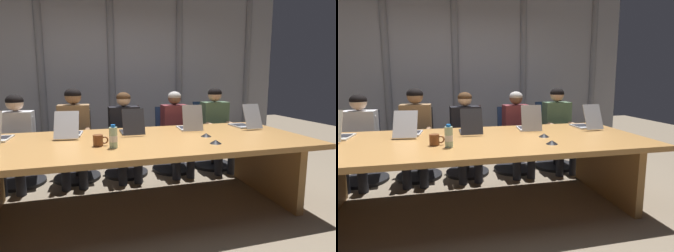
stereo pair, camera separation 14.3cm
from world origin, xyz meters
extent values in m
plane|color=#7F705B|center=(0.00, 0.00, 0.00)|extent=(12.43, 12.43, 0.00)
cube|color=#B77F42|center=(0.00, 0.00, 0.70)|extent=(3.39, 1.42, 0.05)
cube|color=black|center=(0.00, 0.00, 0.64)|extent=(2.88, 0.10, 0.06)
cube|color=olive|center=(1.44, 0.00, 0.34)|extent=(0.08, 1.21, 0.68)
cube|color=#9999A0|center=(0.00, 2.40, 1.44)|extent=(6.22, 0.10, 2.88)
cylinder|color=gray|center=(-1.17, 2.34, 1.44)|extent=(0.12, 0.12, 2.82)
cylinder|color=gray|center=(-0.04, 2.34, 1.44)|extent=(0.12, 0.12, 2.82)
cylinder|color=gray|center=(1.18, 2.34, 1.44)|extent=(0.12, 0.12, 2.82)
cylinder|color=gray|center=(2.58, 2.34, 1.44)|extent=(0.12, 0.12, 2.82)
cube|color=beige|center=(-1.36, 0.37, 0.74)|extent=(0.24, 0.34, 0.02)
cube|color=black|center=(-1.35, 0.40, 0.75)|extent=(0.19, 0.19, 0.00)
cube|color=#BCBCC1|center=(-0.68, 0.43, 0.74)|extent=(0.26, 0.33, 0.02)
cube|color=black|center=(-0.68, 0.45, 0.75)|extent=(0.21, 0.19, 0.00)
cube|color=#BCBCC1|center=(-0.71, 0.21, 0.87)|extent=(0.25, 0.17, 0.26)
cube|color=black|center=(-0.70, 0.21, 0.88)|extent=(0.22, 0.15, 0.23)
cube|color=#2D2D33|center=(-0.04, 0.38, 0.74)|extent=(0.23, 0.30, 0.02)
cube|color=black|center=(-0.04, 0.40, 0.75)|extent=(0.20, 0.16, 0.00)
cube|color=#2D2D33|center=(-0.04, 0.18, 0.88)|extent=(0.23, 0.10, 0.27)
cube|color=black|center=(-0.04, 0.19, 0.88)|extent=(0.21, 0.09, 0.24)
cube|color=#BCBCC1|center=(0.65, 0.42, 0.74)|extent=(0.26, 0.33, 0.02)
cube|color=black|center=(0.66, 0.45, 0.75)|extent=(0.21, 0.19, 0.00)
cube|color=#BCBCC1|center=(0.63, 0.23, 0.89)|extent=(0.24, 0.11, 0.29)
cube|color=black|center=(0.64, 0.23, 0.89)|extent=(0.21, 0.10, 0.26)
cube|color=#A8ADB7|center=(1.36, 0.40, 0.74)|extent=(0.22, 0.33, 0.02)
cube|color=black|center=(1.36, 0.43, 0.75)|extent=(0.19, 0.18, 0.00)
cube|color=#A8ADB7|center=(1.37, 0.18, 0.89)|extent=(0.22, 0.14, 0.28)
cube|color=black|center=(1.37, 0.18, 0.89)|extent=(0.19, 0.12, 0.25)
cube|color=#2D2D38|center=(-1.34, 1.12, 0.42)|extent=(0.53, 0.53, 0.08)
cube|color=#2D2D38|center=(-1.36, 1.34, 0.69)|extent=(0.44, 0.16, 0.45)
cylinder|color=#262628|center=(-1.34, 1.12, 0.21)|extent=(0.05, 0.05, 0.34)
cylinder|color=black|center=(-1.34, 1.12, 0.02)|extent=(0.60, 0.60, 0.04)
cube|color=black|center=(-0.65, 1.12, 0.42)|extent=(0.51, 0.51, 0.08)
cube|color=black|center=(-0.67, 1.34, 0.69)|extent=(0.44, 0.14, 0.47)
cylinder|color=#262628|center=(-0.65, 1.12, 0.21)|extent=(0.05, 0.05, 0.34)
cylinder|color=black|center=(-0.65, 1.12, 0.02)|extent=(0.60, 0.60, 0.04)
cube|color=#511E19|center=(0.00, 1.12, 0.42)|extent=(0.51, 0.51, 0.08)
cube|color=#511E19|center=(0.01, 1.34, 0.70)|extent=(0.44, 0.14, 0.48)
cylinder|color=#262628|center=(0.00, 1.12, 0.21)|extent=(0.05, 0.05, 0.34)
cylinder|color=black|center=(0.00, 1.12, 0.02)|extent=(0.60, 0.60, 0.04)
cube|color=navy|center=(0.68, 1.12, 0.42)|extent=(0.52, 0.52, 0.08)
cube|color=navy|center=(0.70, 1.34, 0.68)|extent=(0.44, 0.15, 0.45)
cylinder|color=#262628|center=(0.68, 1.12, 0.21)|extent=(0.05, 0.05, 0.34)
cylinder|color=black|center=(0.68, 1.12, 0.02)|extent=(0.60, 0.60, 0.04)
cube|color=navy|center=(1.32, 1.12, 0.42)|extent=(0.52, 0.52, 0.08)
cube|color=navy|center=(1.30, 1.34, 0.72)|extent=(0.44, 0.16, 0.51)
cylinder|color=#262628|center=(1.32, 1.12, 0.21)|extent=(0.05, 0.05, 0.34)
cylinder|color=black|center=(1.32, 1.12, 0.02)|extent=(0.60, 0.60, 0.04)
cube|color=silver|center=(-1.33, 1.10, 0.70)|extent=(0.41, 0.25, 0.47)
sphere|color=beige|center=(-1.33, 1.10, 1.03)|extent=(0.20, 0.20, 0.20)
ellipsoid|color=black|center=(-1.33, 1.10, 1.06)|extent=(0.20, 0.20, 0.15)
cylinder|color=silver|center=(-1.17, 1.09, 0.74)|extent=(0.08, 0.14, 0.27)
cylinder|color=beige|center=(-1.19, 0.88, 0.62)|extent=(0.09, 0.30, 0.06)
cylinder|color=silver|center=(-1.50, 1.11, 0.74)|extent=(0.08, 0.14, 0.27)
cylinder|color=beige|center=(-1.52, 0.90, 0.62)|extent=(0.09, 0.30, 0.06)
cylinder|color=#262833|center=(-1.25, 0.89, 0.43)|extent=(0.16, 0.41, 0.13)
cylinder|color=#262833|center=(-1.26, 0.71, 0.22)|extent=(0.11, 0.11, 0.44)
cylinder|color=#262833|center=(-1.45, 0.91, 0.43)|extent=(0.16, 0.41, 0.13)
cylinder|color=#262833|center=(-1.46, 0.73, 0.22)|extent=(0.11, 0.11, 0.44)
cube|color=olive|center=(-0.66, 1.10, 0.73)|extent=(0.40, 0.24, 0.53)
sphere|color=#8C6647|center=(-0.66, 1.10, 1.10)|extent=(0.21, 0.21, 0.21)
ellipsoid|color=black|center=(-0.66, 1.10, 1.13)|extent=(0.21, 0.21, 0.15)
cylinder|color=olive|center=(-0.49, 1.09, 0.80)|extent=(0.08, 0.14, 0.27)
cylinder|color=#8C6647|center=(-0.50, 0.88, 0.69)|extent=(0.08, 0.30, 0.06)
cylinder|color=olive|center=(-0.82, 1.11, 0.80)|extent=(0.08, 0.14, 0.27)
cylinder|color=#8C6647|center=(-0.83, 0.90, 0.69)|extent=(0.08, 0.30, 0.06)
cylinder|color=#262833|center=(-0.57, 0.90, 0.43)|extent=(0.15, 0.41, 0.13)
cylinder|color=#262833|center=(-0.58, 0.72, 0.22)|extent=(0.11, 0.11, 0.44)
cylinder|color=#262833|center=(-0.77, 0.91, 0.43)|extent=(0.15, 0.41, 0.13)
cylinder|color=#262833|center=(-0.78, 0.73, 0.22)|extent=(0.11, 0.11, 0.44)
cube|color=black|center=(-0.02, 1.10, 0.71)|extent=(0.41, 0.24, 0.49)
sphere|color=beige|center=(-0.02, 1.10, 1.05)|extent=(0.19, 0.19, 0.19)
ellipsoid|color=#472D19|center=(-0.02, 1.10, 1.07)|extent=(0.19, 0.19, 0.14)
cylinder|color=black|center=(0.15, 1.11, 0.76)|extent=(0.08, 0.14, 0.27)
cylinder|color=beige|center=(0.16, 0.90, 0.64)|extent=(0.08, 0.30, 0.06)
cylinder|color=black|center=(-0.19, 1.09, 0.76)|extent=(0.08, 0.14, 0.27)
cylinder|color=beige|center=(-0.18, 0.88, 0.64)|extent=(0.08, 0.30, 0.06)
cylinder|color=#262833|center=(0.09, 0.91, 0.43)|extent=(0.15, 0.41, 0.13)
cylinder|color=#262833|center=(0.10, 0.73, 0.22)|extent=(0.11, 0.11, 0.44)
cylinder|color=#262833|center=(-0.11, 0.90, 0.43)|extent=(0.15, 0.41, 0.13)
cylinder|color=#262833|center=(-0.10, 0.72, 0.22)|extent=(0.11, 0.11, 0.44)
cube|color=brown|center=(0.70, 1.10, 0.71)|extent=(0.36, 0.23, 0.49)
sphere|color=brown|center=(0.70, 1.10, 1.05)|extent=(0.18, 0.18, 0.18)
ellipsoid|color=#B2ADA8|center=(0.70, 1.10, 1.08)|extent=(0.19, 0.19, 0.14)
cylinder|color=brown|center=(0.84, 1.11, 0.77)|extent=(0.07, 0.14, 0.27)
cylinder|color=brown|center=(0.85, 0.90, 0.65)|extent=(0.07, 0.30, 0.06)
cylinder|color=brown|center=(0.55, 1.10, 0.77)|extent=(0.07, 0.14, 0.27)
cylinder|color=brown|center=(0.56, 0.89, 0.65)|extent=(0.07, 0.30, 0.06)
cylinder|color=#262833|center=(0.80, 0.90, 0.43)|extent=(0.14, 0.40, 0.13)
cylinder|color=#262833|center=(0.81, 0.72, 0.22)|extent=(0.11, 0.11, 0.44)
cylinder|color=#262833|center=(0.60, 0.90, 0.43)|extent=(0.14, 0.40, 0.13)
cylinder|color=#262833|center=(0.61, 0.72, 0.22)|extent=(0.11, 0.11, 0.44)
cube|color=#4C6B4C|center=(1.32, 1.10, 0.72)|extent=(0.38, 0.22, 0.52)
sphere|color=tan|center=(1.32, 1.10, 1.09)|extent=(0.20, 0.20, 0.20)
ellipsoid|color=black|center=(1.32, 1.10, 1.11)|extent=(0.20, 0.20, 0.15)
cylinder|color=#4C6B4C|center=(1.48, 1.10, 0.79)|extent=(0.07, 0.14, 0.27)
cylinder|color=tan|center=(1.48, 0.89, 0.68)|extent=(0.07, 0.30, 0.06)
cylinder|color=#4C6B4C|center=(1.16, 1.10, 0.79)|extent=(0.07, 0.14, 0.27)
cylinder|color=tan|center=(1.16, 0.89, 0.68)|extent=(0.07, 0.30, 0.06)
cylinder|color=#262833|center=(1.42, 0.90, 0.43)|extent=(0.13, 0.40, 0.13)
cylinder|color=#262833|center=(1.42, 0.72, 0.22)|extent=(0.11, 0.11, 0.44)
cylinder|color=#262833|center=(1.22, 0.90, 0.43)|extent=(0.13, 0.40, 0.13)
cylinder|color=#262833|center=(1.22, 0.72, 0.22)|extent=(0.11, 0.11, 0.44)
cylinder|color=#ADD1B2|center=(-0.30, -0.28, 0.82)|extent=(0.07, 0.07, 0.18)
cylinder|color=white|center=(-0.30, -0.28, 0.81)|extent=(0.07, 0.07, 0.05)
cylinder|color=blue|center=(-0.30, -0.28, 0.92)|extent=(0.04, 0.04, 0.02)
cylinder|color=brown|center=(-0.42, -0.17, 0.78)|extent=(0.09, 0.09, 0.10)
torus|color=brown|center=(-0.37, -0.17, 0.78)|extent=(0.07, 0.01, 0.07)
cone|color=black|center=(0.63, -0.38, 0.75)|extent=(0.11, 0.11, 0.03)
cone|color=black|center=(0.68, -0.05, 0.75)|extent=(0.11, 0.11, 0.03)
camera|label=1|loc=(-0.53, -2.77, 1.33)|focal=30.83mm
camera|label=2|loc=(-0.40, -2.80, 1.33)|focal=30.83mm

